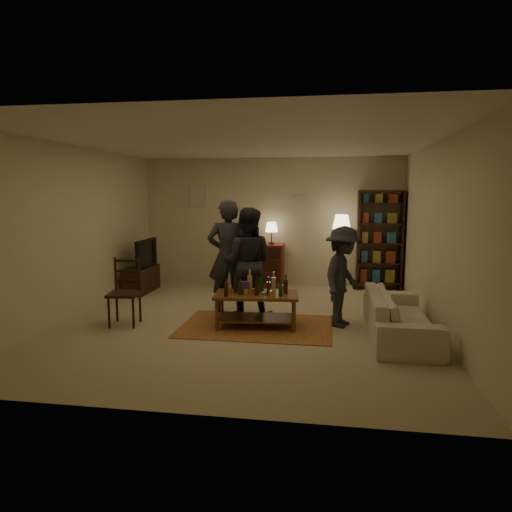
% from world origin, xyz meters
% --- Properties ---
extents(floor, '(6.00, 6.00, 0.00)m').
position_xyz_m(floor, '(0.00, 0.00, 0.00)').
color(floor, '#C6B793').
rests_on(floor, ground).
extents(room_shell, '(6.00, 6.00, 6.00)m').
position_xyz_m(room_shell, '(-0.65, 2.98, 1.81)').
color(room_shell, beige).
rests_on(room_shell, ground).
extents(rug, '(2.20, 1.50, 0.01)m').
position_xyz_m(rug, '(0.19, -0.23, 0.01)').
color(rug, maroon).
rests_on(rug, ground).
extents(coffee_table, '(1.27, 0.77, 0.84)m').
position_xyz_m(coffee_table, '(0.19, -0.23, 0.43)').
color(coffee_table, brown).
rests_on(coffee_table, ground).
extents(dining_chair, '(0.49, 0.49, 1.02)m').
position_xyz_m(dining_chair, '(-1.77, -0.39, 0.54)').
color(dining_chair, black).
rests_on(dining_chair, ground).
extents(tv_stand, '(0.40, 1.00, 1.06)m').
position_xyz_m(tv_stand, '(-2.44, 1.80, 0.38)').
color(tv_stand, black).
rests_on(tv_stand, ground).
extents(dresser, '(1.00, 0.50, 1.36)m').
position_xyz_m(dresser, '(-0.19, 2.71, 0.48)').
color(dresser, maroon).
rests_on(dresser, ground).
extents(bookshelf, '(0.90, 0.34, 2.02)m').
position_xyz_m(bookshelf, '(2.25, 2.78, 1.03)').
color(bookshelf, black).
rests_on(bookshelf, ground).
extents(floor_lamp, '(0.36, 0.36, 1.54)m').
position_xyz_m(floor_lamp, '(1.48, 2.49, 1.29)').
color(floor_lamp, black).
rests_on(floor_lamp, ground).
extents(sofa, '(0.81, 2.08, 0.61)m').
position_xyz_m(sofa, '(2.20, -0.40, 0.30)').
color(sofa, beige).
rests_on(sofa, ground).
extents(person_left, '(0.72, 0.52, 1.86)m').
position_xyz_m(person_left, '(-0.39, 0.50, 0.93)').
color(person_left, '#2A2B33').
rests_on(person_left, ground).
extents(person_right, '(0.86, 0.68, 1.73)m').
position_xyz_m(person_right, '(-0.05, 0.36, 0.87)').
color(person_right, '#24232A').
rests_on(person_right, ground).
extents(person_by_sofa, '(0.86, 1.09, 1.48)m').
position_xyz_m(person_by_sofa, '(1.44, 0.00, 0.74)').
color(person_by_sofa, '#2B2A32').
rests_on(person_by_sofa, ground).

